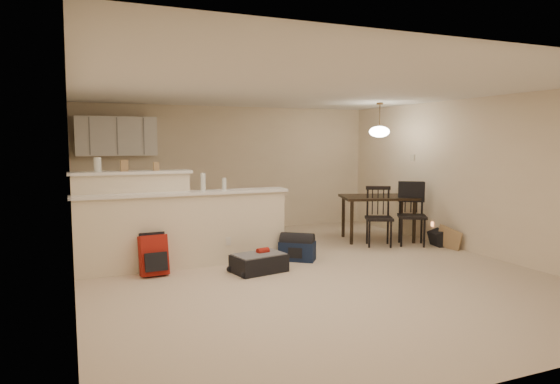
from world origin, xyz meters
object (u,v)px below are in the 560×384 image
dining_chair_near (379,217)px  navy_duffel (297,251)px  dining_table (378,201)px  black_daypack (438,238)px  pendant_lamp (379,131)px  suitcase (259,263)px  dining_chair_far (412,215)px  red_backpack (154,255)px

dining_chair_near → navy_duffel: dining_chair_near is taller
dining_table → dining_chair_near: size_ratio=1.47×
black_daypack → pendant_lamp: bearing=48.8°
dining_chair_near → navy_duffel: size_ratio=1.93×
pendant_lamp → suitcase: size_ratio=0.87×
dining_chair_near → dining_chair_far: size_ratio=0.95×
navy_duffel → red_backpack: bearing=-142.4°
dining_chair_near → black_daypack: size_ratio=3.35×
red_backpack → suitcase: bearing=-19.4°
dining_table → pendant_lamp: size_ratio=2.43×
red_backpack → dining_table: bearing=8.4°
dining_table → pendant_lamp: bearing=-135.5°
dining_table → navy_duffel: dining_table is taller
dining_table → pendant_lamp: pendant_lamp is taller
dining_chair_near → pendant_lamp: bearing=84.8°
red_backpack → black_daypack: (4.85, 0.00, -0.14)m
red_backpack → navy_duffel: (2.15, 0.00, -0.13)m
dining_table → dining_chair_near: bearing=-103.6°
dining_table → red_backpack: bearing=-150.4°
pendant_lamp → navy_duffel: (-2.02, -0.86, -1.84)m
suitcase → black_daypack: black_daypack is taller
dining_table → pendant_lamp: (-0.00, -0.00, 1.27)m
dining_chair_near → suitcase: size_ratio=1.44×
dining_chair_near → dining_chair_far: bearing=10.2°
suitcase → navy_duffel: bearing=15.9°
dining_chair_near → black_daypack: bearing=3.2°
pendant_lamp → dining_chair_near: (-0.27, -0.45, -1.48)m
suitcase → red_backpack: 1.44m
pendant_lamp → dining_chair_far: bearing=-64.3°
black_daypack → navy_duffel: bearing=100.2°
dining_table → dining_chair_near: (-0.27, -0.45, -0.20)m
pendant_lamp → suitcase: bearing=-155.8°
black_daypack → dining_chair_far: bearing=68.0°
pendant_lamp → dining_chair_near: bearing=-121.5°
suitcase → dining_chair_far: bearing=0.4°
dining_chair_near → dining_chair_far: dining_chair_far is taller
dining_chair_near → suitcase: 2.68m
red_backpack → navy_duffel: bearing=-3.2°
pendant_lamp → navy_duffel: size_ratio=1.16×
dining_table → suitcase: (-2.79, -1.25, -0.59)m
dining_chair_near → dining_table: bearing=84.8°
pendant_lamp → red_backpack: size_ratio=1.14×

